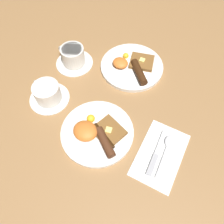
{
  "coord_description": "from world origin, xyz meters",
  "views": [
    {
      "loc": [
        0.2,
        -0.25,
        0.66
      ],
      "look_at": [
        0.01,
        0.08,
        0.03
      ],
      "focal_mm": 35.0,
      "sensor_mm": 36.0,
      "label": 1
    }
  ],
  "objects_px": {
    "breakfast_plate_far": "(132,66)",
    "teacup_far": "(73,57)",
    "spoon": "(168,145)",
    "knife": "(156,155)",
    "teacup_near": "(48,94)",
    "breakfast_plate_near": "(97,132)"
  },
  "relations": [
    {
      "from": "breakfast_plate_far",
      "to": "breakfast_plate_near",
      "type": "bearing_deg",
      "value": -83.37
    },
    {
      "from": "breakfast_plate_near",
      "to": "spoon",
      "type": "distance_m",
      "value": 0.23
    },
    {
      "from": "teacup_near",
      "to": "breakfast_plate_far",
      "type": "bearing_deg",
      "value": 56.31
    },
    {
      "from": "knife",
      "to": "spoon",
      "type": "xyz_separation_m",
      "value": [
        0.02,
        0.05,
        0.0
      ]
    },
    {
      "from": "breakfast_plate_far",
      "to": "spoon",
      "type": "distance_m",
      "value": 0.35
    },
    {
      "from": "breakfast_plate_far",
      "to": "teacup_near",
      "type": "height_order",
      "value": "teacup_near"
    },
    {
      "from": "breakfast_plate_near",
      "to": "spoon",
      "type": "xyz_separation_m",
      "value": [
        0.22,
        0.08,
        -0.01
      ]
    },
    {
      "from": "teacup_far",
      "to": "knife",
      "type": "relative_size",
      "value": 0.92
    },
    {
      "from": "teacup_far",
      "to": "spoon",
      "type": "height_order",
      "value": "teacup_far"
    },
    {
      "from": "knife",
      "to": "teacup_far",
      "type": "bearing_deg",
      "value": 61.47
    },
    {
      "from": "knife",
      "to": "teacup_near",
      "type": "bearing_deg",
      "value": 84.24
    },
    {
      "from": "teacup_near",
      "to": "teacup_far",
      "type": "distance_m",
      "value": 0.19
    },
    {
      "from": "breakfast_plate_far",
      "to": "teacup_near",
      "type": "bearing_deg",
      "value": -123.69
    },
    {
      "from": "breakfast_plate_far",
      "to": "teacup_far",
      "type": "height_order",
      "value": "teacup_far"
    },
    {
      "from": "breakfast_plate_near",
      "to": "teacup_far",
      "type": "distance_m",
      "value": 0.34
    },
    {
      "from": "breakfast_plate_near",
      "to": "breakfast_plate_far",
      "type": "distance_m",
      "value": 0.32
    },
    {
      "from": "breakfast_plate_near",
      "to": "spoon",
      "type": "relative_size",
      "value": 1.56
    },
    {
      "from": "teacup_far",
      "to": "knife",
      "type": "height_order",
      "value": "teacup_far"
    },
    {
      "from": "teacup_near",
      "to": "teacup_far",
      "type": "xyz_separation_m",
      "value": [
        -0.02,
        0.19,
        0.0
      ]
    },
    {
      "from": "breakfast_plate_far",
      "to": "teacup_far",
      "type": "distance_m",
      "value": 0.24
    },
    {
      "from": "breakfast_plate_near",
      "to": "spoon",
      "type": "bearing_deg",
      "value": 19.66
    },
    {
      "from": "breakfast_plate_far",
      "to": "spoon",
      "type": "xyz_separation_m",
      "value": [
        0.26,
        -0.24,
        -0.0
      ]
    }
  ]
}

